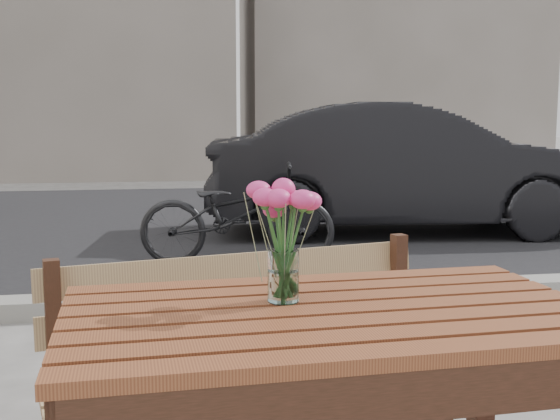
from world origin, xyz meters
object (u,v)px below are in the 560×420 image
object	(u,v)px
main_vase	(283,225)
main_table	(330,360)
bicycle	(237,214)
parked_car	(404,168)

from	to	relation	value
main_vase	main_table	bearing A→B (deg)	-37.44
main_table	main_vase	distance (m)	0.35
bicycle	main_table	bearing A→B (deg)	-173.95
main_vase	bicycle	bearing A→B (deg)	85.70
main_table	parked_car	distance (m)	6.08
main_table	bicycle	distance (m)	4.28
parked_car	bicycle	world-z (taller)	parked_car
main_vase	parked_car	world-z (taller)	parked_car
main_table	parked_car	bearing A→B (deg)	66.00
parked_car	bicycle	distance (m)	2.43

